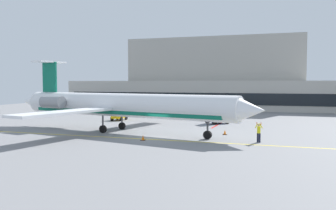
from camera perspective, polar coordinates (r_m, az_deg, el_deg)
The scene contains 10 objects.
ground at distance 40.44m, azimuth -1.80°, elevation -5.09°, with size 120.00×120.00×0.11m.
terminal_building at distance 87.55m, azimuth 8.81°, elevation 3.66°, with size 77.05×16.42×16.61m.
regional_jet at distance 45.18m, azimuth -7.68°, elevation -0.05°, with size 35.11×27.93×8.89m.
baggage_tug at distance 66.76m, azimuth 10.07°, elevation -0.95°, with size 3.61×3.71×1.89m.
pushback_tractor at distance 53.95m, azimuth 7.32°, elevation -1.87°, with size 3.55×3.54×2.14m.
belt_loader at distance 59.32m, azimuth -7.44°, elevation -1.31°, with size 1.95×3.09×2.39m.
fuel_tank at distance 76.95m, azimuth -5.66°, elevation -0.05°, with size 6.40×2.56×2.21m.
marshaller at distance 37.92m, azimuth 13.86°, elevation -4.08°, with size 0.82×0.34×2.04m.
safety_cone_alpha at distance 38.36m, azimuth -3.89°, elevation -5.11°, with size 0.47×0.47×0.55m.
safety_cone_bravo at distance 42.92m, azimuth 8.79°, elevation -4.23°, with size 0.47×0.47×0.55m.
Camera 1 is at (13.93, -37.48, 5.97)m, focal length 39.42 mm.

